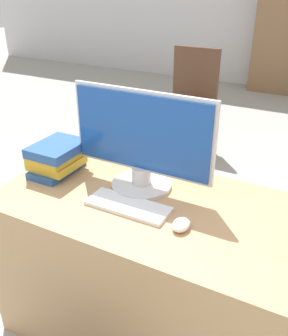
# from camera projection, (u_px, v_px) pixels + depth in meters

# --- Properties ---
(desk) EXTENTS (1.37, 0.67, 0.72)m
(desk) POSITION_uv_depth(u_px,v_px,m) (163.00, 276.00, 1.63)
(desk) COLOR tan
(desk) RESTS_ON ground_plane
(monitor) EXTENTS (0.61, 0.25, 0.42)m
(monitor) POSITION_uv_depth(u_px,v_px,m) (141.00, 142.00, 1.50)
(monitor) COLOR silver
(monitor) RESTS_ON desk
(keyboard) EXTENTS (0.33, 0.13, 0.02)m
(keyboard) POSITION_uv_depth(u_px,v_px,m) (128.00, 206.00, 1.45)
(keyboard) COLOR white
(keyboard) RESTS_ON desk
(mouse) EXTENTS (0.06, 0.09, 0.04)m
(mouse) POSITION_uv_depth(u_px,v_px,m) (181.00, 225.00, 1.32)
(mouse) COLOR white
(mouse) RESTS_ON desk
(book_stack) EXTENTS (0.20, 0.25, 0.14)m
(book_stack) POSITION_uv_depth(u_px,v_px,m) (57.00, 158.00, 1.68)
(book_stack) COLOR #285199
(book_stack) RESTS_ON desk
(far_chair) EXTENTS (0.44, 0.44, 0.96)m
(far_chair) POSITION_uv_depth(u_px,v_px,m) (190.00, 98.00, 3.48)
(far_chair) COLOR #4C3323
(far_chair) RESTS_ON ground_plane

